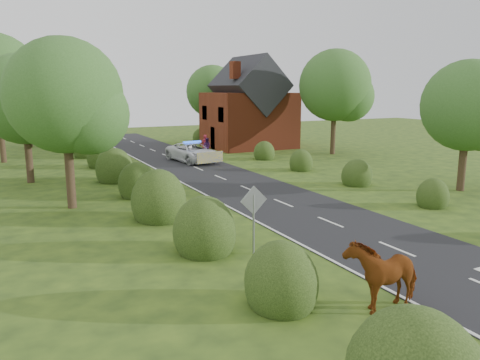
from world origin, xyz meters
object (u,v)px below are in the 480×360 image
road_sign (254,210)px  pedestrian_purple (207,147)px  cow (382,277)px  police_van (192,152)px  pedestrian_red (205,145)px

road_sign → pedestrian_purple: (8.38, 24.41, -0.87)m
cow → pedestrian_purple: 30.47m
road_sign → cow: size_ratio=1.11×
police_van → road_sign: bearing=-113.2°
road_sign → pedestrian_red: 26.30m
police_van → pedestrian_red: bearing=46.1°
road_sign → pedestrian_purple: size_ratio=1.61×
road_sign → police_van: road_sign is taller
pedestrian_purple → police_van: bearing=93.7°
cow → road_sign: bearing=-167.1°
cow → pedestrian_red: pedestrian_red is taller
police_van → cow: bearing=-107.8°
pedestrian_red → pedestrian_purple: pedestrian_red is taller
police_van → pedestrian_purple: bearing=41.9°
cow → police_van: size_ratio=0.39×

